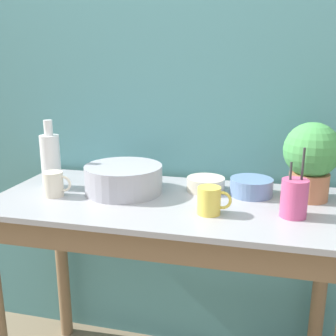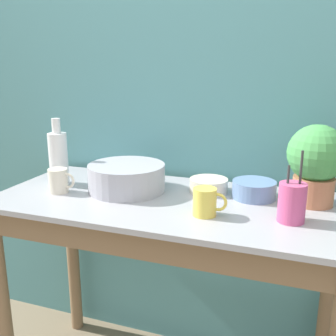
% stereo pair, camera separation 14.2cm
% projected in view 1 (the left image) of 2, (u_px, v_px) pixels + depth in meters
% --- Properties ---
extents(wall_back, '(6.00, 0.05, 2.40)m').
position_uv_depth(wall_back, '(187.00, 101.00, 1.70)').
color(wall_back, teal).
rests_on(wall_back, ground_plane).
extents(counter_table, '(1.30, 0.59, 0.87)m').
position_uv_depth(counter_table, '(167.00, 249.00, 1.48)').
color(counter_table, '#846647').
rests_on(counter_table, ground_plane).
extents(potted_plant, '(0.20, 0.20, 0.29)m').
position_uv_depth(potted_plant, '(311.00, 157.00, 1.42)').
color(potted_plant, '#B7704C').
rests_on(potted_plant, counter_table).
extents(bowl_wash_large, '(0.30, 0.30, 0.11)m').
position_uv_depth(bowl_wash_large, '(124.00, 179.00, 1.53)').
color(bowl_wash_large, '#A8A8B2').
rests_on(bowl_wash_large, counter_table).
extents(bottle_tall, '(0.08, 0.08, 0.27)m').
position_uv_depth(bottle_tall, '(51.00, 160.00, 1.57)').
color(bottle_tall, white).
rests_on(bottle_tall, counter_table).
extents(mug_yellow, '(0.11, 0.08, 0.09)m').
position_uv_depth(mug_yellow, '(210.00, 201.00, 1.30)').
color(mug_yellow, '#E5CC4C').
rests_on(mug_yellow, counter_table).
extents(mug_cream, '(0.11, 0.07, 0.09)m').
position_uv_depth(mug_cream, '(54.00, 184.00, 1.48)').
color(mug_cream, beige).
rests_on(mug_cream, counter_table).
extents(bowl_small_blue, '(0.16, 0.16, 0.07)m').
position_uv_depth(bowl_small_blue, '(251.00, 187.00, 1.50)').
color(bowl_small_blue, '#6684B2').
rests_on(bowl_small_blue, counter_table).
extents(bowl_small_cream, '(0.15, 0.15, 0.05)m').
position_uv_depth(bowl_small_cream, '(206.00, 184.00, 1.55)').
color(bowl_small_cream, beige).
rests_on(bowl_small_cream, counter_table).
extents(utensil_cup, '(0.09, 0.09, 0.23)m').
position_uv_depth(utensil_cup, '(294.00, 198.00, 1.28)').
color(utensil_cup, '#CC4C7F').
rests_on(utensil_cup, counter_table).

